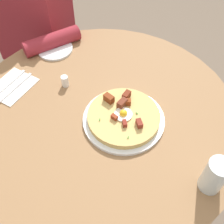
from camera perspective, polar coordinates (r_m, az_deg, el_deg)
ground_plane at (r=1.62m, az=-1.53°, el=-15.54°), size 6.00×6.00×0.00m
dining_table at (r=1.14m, az=-2.09°, el=-4.89°), size 1.03×1.03×0.70m
person_seated at (r=1.64m, az=-14.96°, el=12.79°), size 0.52×0.43×1.14m
pizza_plate at (r=0.98m, az=2.44°, el=-1.58°), size 0.29×0.29×0.01m
breakfast_pizza at (r=0.96m, az=2.45°, el=-0.80°), size 0.26×0.26×0.05m
bread_plate at (r=1.28m, az=-11.88°, el=12.85°), size 0.16×0.16×0.01m
napkin at (r=1.16m, az=-20.18°, el=5.11°), size 0.16×0.19×0.00m
fork at (r=1.14m, az=-19.61°, el=4.96°), size 0.04×0.18×0.00m
knife at (r=1.17m, az=-20.86°, el=5.57°), size 0.04×0.18×0.00m
water_glass at (r=0.85m, az=20.75°, el=-12.42°), size 0.07×0.07×0.13m
salt_shaker at (r=1.09m, az=-9.86°, el=6.41°), size 0.03×0.03×0.05m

